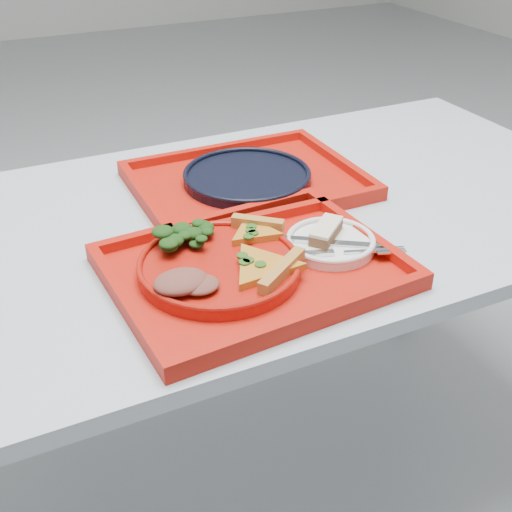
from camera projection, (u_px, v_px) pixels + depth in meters
name	position (u px, v px, depth m)	size (l,w,h in m)	color
ground	(241.00, 478.00, 1.61)	(10.00, 10.00, 0.00)	#989AA0
table	(237.00, 249.00, 1.26)	(1.60, 0.80, 0.75)	#A5AFB9
tray_main	(253.00, 271.00, 1.04)	(0.45, 0.35, 0.01)	#B21409
tray_far	(247.00, 184.00, 1.32)	(0.45, 0.35, 0.01)	#B21409
dinner_plate	(219.00, 268.00, 1.02)	(0.26, 0.26, 0.02)	#A6140B
side_plate	(330.00, 244.00, 1.09)	(0.15, 0.15, 0.01)	white
navy_plate	(247.00, 178.00, 1.31)	(0.26, 0.26, 0.02)	black
pizza_slice_a	(262.00, 264.00, 1.00)	(0.14, 0.12, 0.02)	gold
pizza_slice_b	(254.00, 230.00, 1.09)	(0.10, 0.09, 0.02)	gold
salad_heap	(188.00, 234.00, 1.05)	(0.09, 0.08, 0.04)	black
meat_portion	(181.00, 282.00, 0.95)	(0.08, 0.07, 0.03)	brown
dessert_bar	(326.00, 231.00, 1.09)	(0.09, 0.08, 0.02)	#532C1B
knife	(328.00, 242.00, 1.08)	(0.18, 0.02, 0.01)	silver
fork	(343.00, 252.00, 1.05)	(0.18, 0.02, 0.01)	silver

